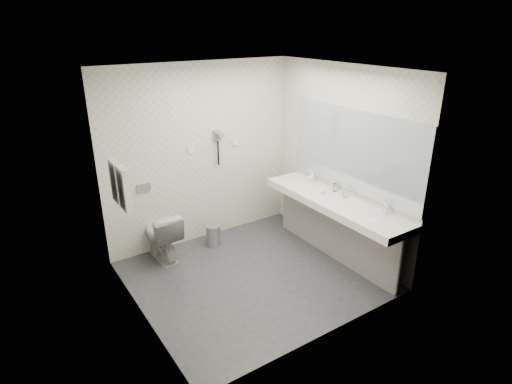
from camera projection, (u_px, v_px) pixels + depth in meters
floor at (253, 276)px, 5.30m from camera, size 2.80×2.80×0.00m
ceiling at (252, 70)px, 4.36m from camera, size 2.80×2.80×0.00m
wall_back at (201, 155)px, 5.83m from camera, size 2.80×0.00×2.80m
wall_front at (331, 225)px, 3.83m from camera, size 2.80×0.00×2.80m
wall_left at (132, 211)px, 4.11m from camera, size 0.00×2.60×2.60m
wall_right at (341, 162)px, 5.55m from camera, size 0.00×2.60×2.60m
vanity_counter at (334, 203)px, 5.42m from camera, size 0.55×2.20×0.10m
vanity_panel at (333, 232)px, 5.59m from camera, size 0.03×2.15×0.75m
vanity_post_near at (399, 266)px, 4.81m from camera, size 0.06×0.06×0.75m
vanity_post_far at (287, 205)px, 6.41m from camera, size 0.06×0.06×0.75m
mirror at (353, 151)px, 5.31m from camera, size 0.02×2.20×1.05m
basin_near at (373, 218)px, 4.91m from camera, size 0.40×0.31×0.05m
basin_far at (302, 185)px, 5.91m from camera, size 0.40×0.31×0.05m
faucet_near at (386, 208)px, 4.98m from camera, size 0.04×0.04×0.15m
faucet_far at (313, 176)px, 5.98m from camera, size 0.04×0.04×0.15m
soap_bottle_a at (342, 193)px, 5.47m from camera, size 0.06×0.06×0.10m
soap_bottle_b at (323, 191)px, 5.55m from camera, size 0.09×0.09×0.08m
soap_bottle_c at (345, 193)px, 5.44m from camera, size 0.04×0.04×0.11m
glass_left at (335, 187)px, 5.65m from camera, size 0.07×0.07×0.11m
toilet at (162, 235)px, 5.57m from camera, size 0.40×0.68×0.68m
flush_plate at (144, 188)px, 5.50m from camera, size 0.18×0.02×0.12m
pedal_bin at (213, 236)px, 5.98m from camera, size 0.22×0.22×0.29m
bin_lid at (213, 226)px, 5.92m from camera, size 0.21×0.21×0.02m
towel_rail at (117, 166)px, 4.45m from camera, size 0.02×0.62×0.02m
towel_near at (124, 189)px, 4.43m from camera, size 0.07×0.24×0.48m
towel_far at (116, 181)px, 4.64m from camera, size 0.07×0.24×0.48m
dryer_cradle at (217, 135)px, 5.84m from camera, size 0.10×0.04×0.14m
dryer_barrel at (220, 134)px, 5.78m from camera, size 0.08×0.14×0.08m
dryer_cord at (218, 153)px, 5.93m from camera, size 0.02×0.02×0.35m
switch_plate_a at (191, 150)px, 5.71m from camera, size 0.09×0.02×0.09m
switch_plate_b at (235, 142)px, 6.07m from camera, size 0.09×0.02×0.09m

